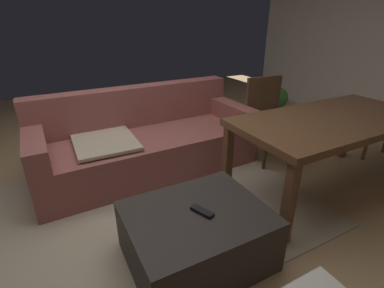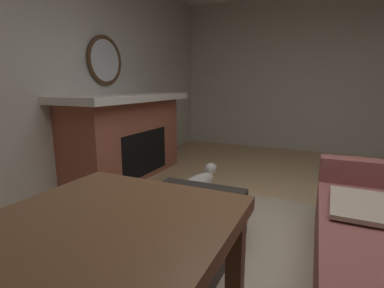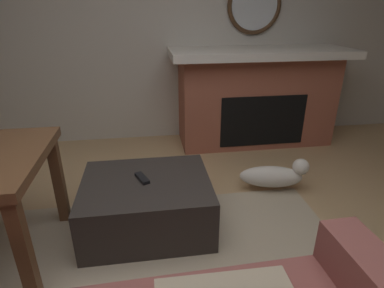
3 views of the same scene
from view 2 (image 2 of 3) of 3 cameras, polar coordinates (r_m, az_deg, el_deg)
floor at (r=2.25m, az=19.70°, el=-21.63°), size 9.26×9.26×0.00m
wall_back_fireplace_side at (r=3.32m, az=-31.11°, el=12.88°), size 8.12×0.12×2.76m
wall_left at (r=5.76m, az=24.35°, el=12.24°), size 0.12×5.63×2.76m
area_rug at (r=2.13m, az=16.14°, el=-23.33°), size 2.60×2.00×0.01m
fireplace at (r=3.89m, az=-12.69°, el=1.52°), size 1.97×0.76×1.09m
round_wall_mirror at (r=4.02m, az=-16.68°, el=15.40°), size 0.62×0.05×0.62m
ottoman_coffee_table at (r=2.20m, az=-1.78°, el=-15.89°), size 0.90×0.73×0.39m
tv_remote at (r=2.10m, az=-2.70°, el=-11.03°), size 0.11×0.17×0.02m
small_dog at (r=3.27m, az=1.67°, el=-7.23°), size 0.59×0.29×0.27m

